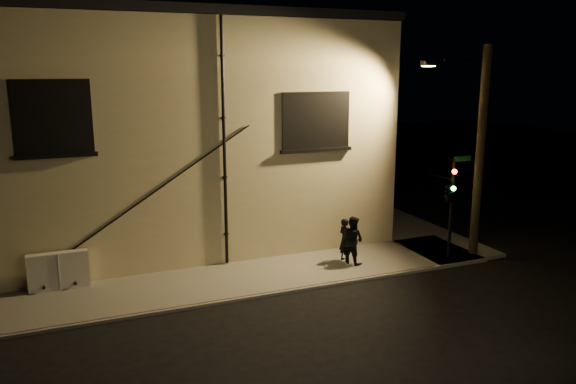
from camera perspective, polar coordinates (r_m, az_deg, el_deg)
name	(u,v)px	position (r m, az deg, el deg)	size (l,w,h in m)	color
ground	(308,289)	(17.95, 2.09, -9.83)	(90.00, 90.00, 0.00)	black
sidewalk	(291,243)	(22.17, 0.28, -5.24)	(21.00, 16.00, 0.12)	slate
building	(157,126)	(24.52, -13.17, 6.54)	(16.20, 12.23, 8.80)	beige
utility_cabinet	(59,271)	(18.82, -22.28, -7.42)	(1.78, 0.30, 1.17)	silver
pedestrian_a	(345,240)	(19.93, 5.81, -4.84)	(0.57, 0.37, 1.55)	black
pedestrian_b	(353,240)	(19.71, 6.59, -4.86)	(0.82, 0.64, 1.68)	black
traffic_signal	(450,191)	(20.35, 16.10, 0.06)	(1.22, 2.15, 3.68)	black
streetlamp_pole	(478,149)	(21.11, 18.70, 4.21)	(2.04, 1.40, 7.61)	black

